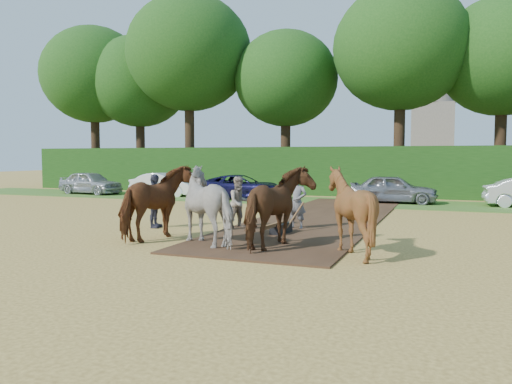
{
  "coord_description": "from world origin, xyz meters",
  "views": [
    {
      "loc": [
        6.1,
        -11.89,
        2.42
      ],
      "look_at": [
        0.95,
        1.32,
        1.4
      ],
      "focal_mm": 35.0,
      "sensor_mm": 36.0,
      "label": 1
    }
  ],
  "objects_px": {
    "spectator_near": "(240,203)",
    "spectator_far": "(154,201)",
    "parked_cars": "(260,187)",
    "plough_team": "(248,206)",
    "church": "(435,65)"
  },
  "relations": [
    {
      "from": "church",
      "to": "spectator_far",
      "type": "bearing_deg",
      "value": -97.78
    },
    {
      "from": "spectator_far",
      "to": "plough_team",
      "type": "relative_size",
      "value": 0.25
    },
    {
      "from": "plough_team",
      "to": "parked_cars",
      "type": "xyz_separation_m",
      "value": [
        -4.88,
        13.69,
        -0.37
      ]
    },
    {
      "from": "parked_cars",
      "to": "spectator_far",
      "type": "bearing_deg",
      "value": -86.88
    },
    {
      "from": "spectator_near",
      "to": "spectator_far",
      "type": "relative_size",
      "value": 0.96
    },
    {
      "from": "parked_cars",
      "to": "church",
      "type": "xyz_separation_m",
      "value": [
        7.81,
        40.87,
        13.02
      ]
    },
    {
      "from": "plough_team",
      "to": "church",
      "type": "bearing_deg",
      "value": 86.93
    },
    {
      "from": "spectator_far",
      "to": "plough_team",
      "type": "xyz_separation_m",
      "value": [
        4.25,
        -2.03,
        0.17
      ]
    },
    {
      "from": "church",
      "to": "parked_cars",
      "type": "bearing_deg",
      "value": -100.82
    },
    {
      "from": "plough_team",
      "to": "church",
      "type": "distance_m",
      "value": 56.08
    },
    {
      "from": "spectator_near",
      "to": "spectator_far",
      "type": "distance_m",
      "value": 2.89
    },
    {
      "from": "spectator_near",
      "to": "church",
      "type": "height_order",
      "value": "church"
    },
    {
      "from": "spectator_near",
      "to": "parked_cars",
      "type": "bearing_deg",
      "value": 57.66
    },
    {
      "from": "spectator_near",
      "to": "parked_cars",
      "type": "height_order",
      "value": "spectator_near"
    },
    {
      "from": "spectator_near",
      "to": "plough_team",
      "type": "height_order",
      "value": "plough_team"
    }
  ]
}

